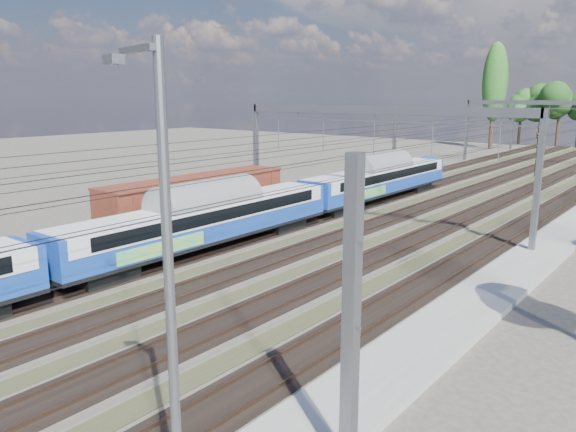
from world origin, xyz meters
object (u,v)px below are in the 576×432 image
Objects in this scene: freight_boxcar at (197,200)px; signal_near at (537,149)px; lamp_post at (166,287)px; emu_train at (200,214)px.

freight_boxcar is 2.84× the size of signal_near.
lamp_post is at bearing -77.02° from signal_near.
freight_boxcar is at bearing 150.78° from lamp_post.
freight_boxcar is at bearing 139.22° from emu_train.
lamp_post is (20.81, -19.83, 3.54)m from freight_boxcar.
lamp_post reaches higher than emu_train.
emu_train is 23.04m from lamp_post.
emu_train is 6.01× the size of lamp_post.
freight_boxcar is at bearing -99.61° from signal_near.
emu_train is 4.29× the size of freight_boxcar.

